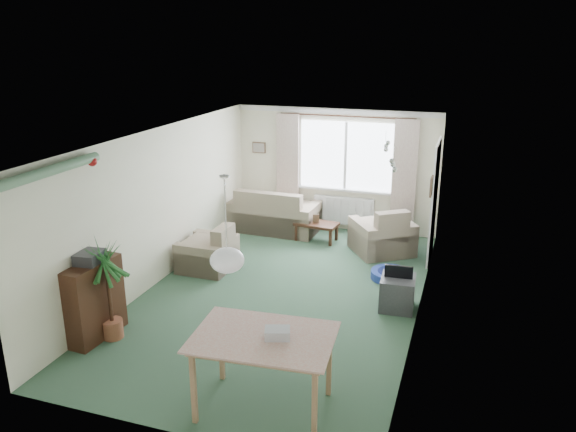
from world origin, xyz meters
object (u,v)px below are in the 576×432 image
(pet_bed, at_px, (390,275))
(tv_cube, at_px, (397,293))
(sofa, at_px, (275,209))
(dining_table, at_px, (264,373))
(armchair_left, at_px, (207,247))
(coffee_table, at_px, (316,232))
(houseplant, at_px, (109,291))
(bookshelf, at_px, (95,301))
(armchair_corner, at_px, (382,229))

(pet_bed, bearing_deg, tv_cube, -76.52)
(sofa, relative_size, dining_table, 1.31)
(sofa, bearing_deg, armchair_left, 81.34)
(coffee_table, relative_size, pet_bed, 1.25)
(armchair_left, relative_size, houseplant, 0.65)
(armchair_left, bearing_deg, coffee_table, 144.75)
(bookshelf, relative_size, tv_cube, 1.98)
(armchair_left, xyz_separation_m, coffee_table, (1.36, 1.87, -0.20))
(sofa, relative_size, bookshelf, 1.69)
(armchair_corner, relative_size, armchair_left, 1.13)
(armchair_corner, distance_m, dining_table, 4.84)
(houseplant, bearing_deg, pet_bed, 43.78)
(coffee_table, xyz_separation_m, pet_bed, (1.60, -1.32, -0.11))
(bookshelf, relative_size, dining_table, 0.78)
(houseplant, distance_m, tv_cube, 3.92)
(coffee_table, xyz_separation_m, tv_cube, (1.84, -2.31, 0.06))
(coffee_table, xyz_separation_m, houseplant, (-1.51, -4.30, 0.48))
(sofa, distance_m, armchair_corner, 2.29)
(houseplant, xyz_separation_m, dining_table, (2.36, -0.73, -0.25))
(bookshelf, bearing_deg, tv_cube, 33.55)
(houseplant, relative_size, tv_cube, 2.54)
(bookshelf, bearing_deg, dining_table, -11.28)
(sofa, height_order, tv_cube, sofa)
(coffee_table, height_order, tv_cube, tv_cube)
(armchair_left, xyz_separation_m, tv_cube, (3.20, -0.45, -0.15))
(armchair_corner, xyz_separation_m, armchair_left, (-2.63, -1.67, -0.05))
(armchair_corner, height_order, dining_table, armchair_corner)
(houseplant, distance_m, pet_bed, 4.35)
(armchair_left, bearing_deg, tv_cube, 82.88)
(bookshelf, xyz_separation_m, pet_bed, (3.30, 3.03, -0.45))
(sofa, distance_m, armchair_left, 2.23)
(coffee_table, bearing_deg, dining_table, -80.37)
(sofa, distance_m, tv_cube, 3.85)
(sofa, height_order, armchair_corner, sofa)
(armchair_left, bearing_deg, bookshelf, -7.02)
(pet_bed, bearing_deg, armchair_corner, 106.60)
(armchair_left, bearing_deg, dining_table, 35.79)
(armchair_left, height_order, dining_table, dining_table)
(armchair_corner, relative_size, coffee_table, 1.22)
(sofa, bearing_deg, armchair_corner, 168.47)
(bookshelf, distance_m, tv_cube, 4.09)
(sofa, height_order, pet_bed, sofa)
(sofa, relative_size, pet_bed, 2.75)
(armchair_corner, bearing_deg, sofa, -47.61)
(coffee_table, relative_size, tv_cube, 1.52)
(tv_cube, bearing_deg, sofa, 133.26)
(sofa, bearing_deg, tv_cube, 138.40)
(armchair_corner, bearing_deg, bookshelf, 19.99)
(coffee_table, height_order, pet_bed, coffee_table)
(armchair_corner, bearing_deg, dining_table, 50.66)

